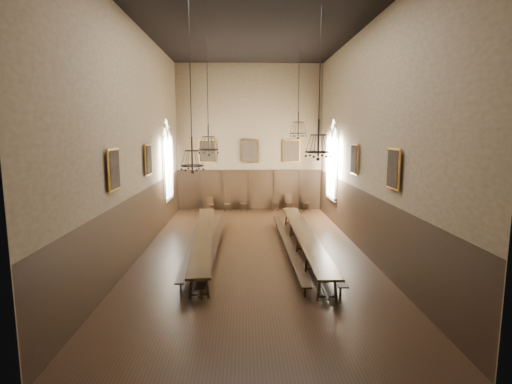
{
  "coord_description": "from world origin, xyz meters",
  "views": [
    {
      "loc": [
        -0.34,
        -15.93,
        4.83
      ],
      "look_at": [
        0.18,
        1.5,
        2.23
      ],
      "focal_mm": 28.0,
      "sensor_mm": 36.0,
      "label": 1
    }
  ],
  "objects_px": {
    "bench_right_outer": "(313,244)",
    "chair_3": "(244,206)",
    "bench_left_inner": "(216,244)",
    "bench_right_inner": "(287,245)",
    "chair_2": "(228,207)",
    "table_right": "(304,242)",
    "chandelier_back_left": "(208,143)",
    "chandelier_front_left": "(192,153)",
    "table_left": "(204,242)",
    "chair_7": "(306,206)",
    "chair_6": "(289,206)",
    "chair_1": "(211,207)",
    "chandelier_back_right": "(298,127)",
    "bench_left_outer": "(193,245)",
    "chair_5": "(275,206)",
    "chandelier_front_right": "(318,143)"
  },
  "relations": [
    {
      "from": "bench_right_outer",
      "to": "chair_3",
      "type": "height_order",
      "value": "chair_3"
    },
    {
      "from": "bench_left_inner",
      "to": "bench_right_inner",
      "type": "height_order",
      "value": "bench_left_inner"
    },
    {
      "from": "bench_left_inner",
      "to": "chair_2",
      "type": "height_order",
      "value": "chair_2"
    },
    {
      "from": "bench_left_inner",
      "to": "table_right",
      "type": "bearing_deg",
      "value": -3.83
    },
    {
      "from": "chandelier_back_left",
      "to": "chandelier_front_left",
      "type": "relative_size",
      "value": 0.95
    },
    {
      "from": "table_left",
      "to": "chair_7",
      "type": "height_order",
      "value": "chair_7"
    },
    {
      "from": "table_right",
      "to": "chair_6",
      "type": "xyz_separation_m",
      "value": [
        0.39,
        8.73,
        -0.1
      ]
    },
    {
      "from": "chair_1",
      "to": "chair_7",
      "type": "bearing_deg",
      "value": -12.22
    },
    {
      "from": "chair_3",
      "to": "chair_6",
      "type": "bearing_deg",
      "value": -2.56
    },
    {
      "from": "bench_right_inner",
      "to": "chair_6",
      "type": "distance_m",
      "value": 8.75
    },
    {
      "from": "chair_3",
      "to": "chandelier_back_left",
      "type": "relative_size",
      "value": 0.19
    },
    {
      "from": "chair_2",
      "to": "chandelier_back_right",
      "type": "relative_size",
      "value": 0.21
    },
    {
      "from": "chair_6",
      "to": "chair_7",
      "type": "distance_m",
      "value": 1.06
    },
    {
      "from": "bench_left_outer",
      "to": "chair_3",
      "type": "bearing_deg",
      "value": 76.54
    },
    {
      "from": "bench_left_outer",
      "to": "chair_2",
      "type": "height_order",
      "value": "chair_2"
    },
    {
      "from": "chair_6",
      "to": "chandelier_back_left",
      "type": "xyz_separation_m",
      "value": [
        -4.46,
        -5.78,
        4.05
      ]
    },
    {
      "from": "bench_right_outer",
      "to": "chair_2",
      "type": "distance_m",
      "value": 9.45
    },
    {
      "from": "table_left",
      "to": "bench_right_inner",
      "type": "xyz_separation_m",
      "value": [
        3.4,
        -0.08,
        -0.12
      ]
    },
    {
      "from": "chair_1",
      "to": "chair_5",
      "type": "xyz_separation_m",
      "value": [
        4.03,
        0.0,
        0.01
      ]
    },
    {
      "from": "table_right",
      "to": "chandelier_back_right",
      "type": "height_order",
      "value": "chandelier_back_right"
    },
    {
      "from": "bench_left_outer",
      "to": "chandelier_front_left",
      "type": "xyz_separation_m",
      "value": [
        0.4,
        -2.79,
        3.91
      ]
    },
    {
      "from": "table_right",
      "to": "chair_7",
      "type": "height_order",
      "value": "chair_7"
    },
    {
      "from": "chair_7",
      "to": "chandelier_back_right",
      "type": "distance_m",
      "value": 7.77
    },
    {
      "from": "chandelier_back_left",
      "to": "chair_6",
      "type": "bearing_deg",
      "value": 52.36
    },
    {
      "from": "chair_2",
      "to": "chair_6",
      "type": "relative_size",
      "value": 0.9
    },
    {
      "from": "bench_left_inner",
      "to": "chair_1",
      "type": "height_order",
      "value": "chair_1"
    },
    {
      "from": "chandelier_front_left",
      "to": "chair_3",
      "type": "bearing_deg",
      "value": 81.7
    },
    {
      "from": "bench_right_inner",
      "to": "chair_7",
      "type": "distance_m",
      "value": 8.94
    },
    {
      "from": "chandelier_front_right",
      "to": "table_right",
      "type": "bearing_deg",
      "value": 95.12
    },
    {
      "from": "chair_7",
      "to": "chandelier_front_left",
      "type": "bearing_deg",
      "value": -114.55
    },
    {
      "from": "table_right",
      "to": "chandelier_back_left",
      "type": "xyz_separation_m",
      "value": [
        -4.07,
        2.95,
        3.94
      ]
    },
    {
      "from": "chair_3",
      "to": "bench_left_inner",
      "type": "bearing_deg",
      "value": -98.43
    },
    {
      "from": "bench_left_inner",
      "to": "chair_1",
      "type": "distance_m",
      "value": 8.53
    },
    {
      "from": "chandelier_back_left",
      "to": "bench_left_outer",
      "type": "bearing_deg",
      "value": -99.33
    },
    {
      "from": "chandelier_front_right",
      "to": "bench_left_inner",
      "type": "bearing_deg",
      "value": 150.85
    },
    {
      "from": "chair_1",
      "to": "chandelier_front_right",
      "type": "xyz_separation_m",
      "value": [
        4.68,
        -10.57,
        4.21
      ]
    },
    {
      "from": "chandelier_back_left",
      "to": "chandelier_front_right",
      "type": "relative_size",
      "value": 1.02
    },
    {
      "from": "chandelier_back_left",
      "to": "bench_left_inner",
      "type": "bearing_deg",
      "value": -80.02
    },
    {
      "from": "bench_left_outer",
      "to": "chandelier_front_right",
      "type": "distance_m",
      "value": 6.63
    },
    {
      "from": "chandelier_front_left",
      "to": "bench_left_outer",
      "type": "bearing_deg",
      "value": 98.06
    },
    {
      "from": "bench_right_outer",
      "to": "bench_right_inner",
      "type": "bearing_deg",
      "value": -179.13
    },
    {
      "from": "table_left",
      "to": "chair_6",
      "type": "height_order",
      "value": "chair_6"
    },
    {
      "from": "bench_left_inner",
      "to": "chandelier_front_left",
      "type": "distance_m",
      "value": 4.81
    },
    {
      "from": "bench_right_inner",
      "to": "chandelier_back_left",
      "type": "height_order",
      "value": "chandelier_back_left"
    },
    {
      "from": "bench_right_outer",
      "to": "chandelier_front_right",
      "type": "xyz_separation_m",
      "value": [
        -0.23,
        -1.92,
        4.19
      ]
    },
    {
      "from": "chair_3",
      "to": "chair_1",
      "type": "bearing_deg",
      "value": -178.16
    },
    {
      "from": "table_left",
      "to": "chandelier_back_left",
      "type": "height_order",
      "value": "chandelier_back_left"
    },
    {
      "from": "chandelier_front_left",
      "to": "chandelier_back_right",
      "type": "bearing_deg",
      "value": 51.91
    },
    {
      "from": "bench_right_inner",
      "to": "chandelier_front_right",
      "type": "relative_size",
      "value": 1.98
    },
    {
      "from": "chandelier_back_right",
      "to": "chandelier_front_right",
      "type": "bearing_deg",
      "value": -88.97
    }
  ]
}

